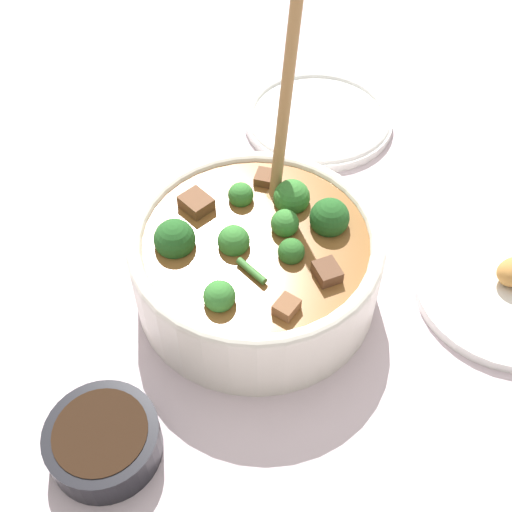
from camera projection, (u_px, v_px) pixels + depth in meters
The scene contains 5 objects.
ground_plane at pixel (256, 291), 0.70m from camera, with size 4.00×4.00×0.00m, color silver.
stew_bowl at pixel (256, 259), 0.66m from camera, with size 0.26×0.26×0.28m.
condiment_bowl at pixel (103, 440), 0.57m from camera, with size 0.10×0.10×0.04m.
empty_plate at pixel (318, 118), 0.88m from camera, with size 0.20×0.20×0.02m.
food_plate at pixel (509, 288), 0.69m from camera, with size 0.20×0.20×0.04m.
Camera 1 is at (-0.39, 0.16, 0.56)m, focal length 45.00 mm.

